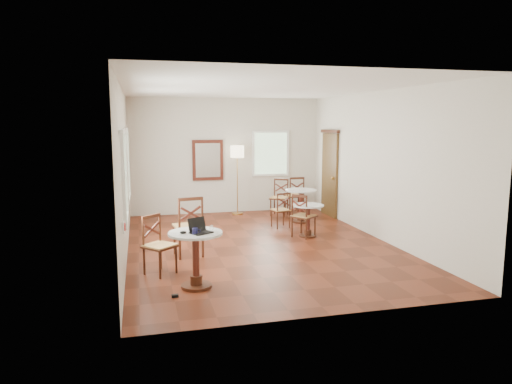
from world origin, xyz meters
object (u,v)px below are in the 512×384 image
Objects in this scene: chair_near_b at (159,245)px; laptop at (199,229)px; cafe_table_near at (196,253)px; navy_mug at (195,231)px; mouse at (183,232)px; power_adapter at (175,296)px; cafe_table_back at (301,202)px; chair_back_b at (280,197)px; chair_mid_b at (303,216)px; chair_back_a at (295,195)px; chair_mid_a at (281,210)px; water_glass at (211,229)px; floor_lamp at (237,156)px; cafe_table_mid at (308,217)px; chair_near_a at (189,226)px.

chair_near_b is 2.53× the size of laptop.
cafe_table_near is 7.07× the size of navy_mug.
mouse is 0.88m from power_adapter.
chair_back_b reaches higher than cafe_table_back.
chair_near_b is 1.02× the size of chair_mid_b.
laptop is at bearing -126.57° from cafe_table_back.
navy_mug is (-3.19, -5.07, 0.38)m from chair_back_a.
chair_mid_a is at bearing 59.13° from chair_back_a.
navy_mug is 1.25× the size of water_glass.
chair_back_b is 5.99m from power_adapter.
floor_lamp is at bearing -13.68° from chair_back_a.
power_adapter is at bearing -136.23° from cafe_table_near.
cafe_table_mid is 2.33m from chair_back_b.
laptop is 3.90× the size of power_adapter.
cafe_table_near is 5.54m from chair_back_b.
water_glass is (0.23, -0.03, 0.36)m from cafe_table_near.
chair_near_a is 10.98× the size of mouse.
chair_back_b is (3.22, 4.05, 0.00)m from chair_near_b.
laptop reaches higher than navy_mug.
chair_mid_a is at bearing -73.53° from chair_back_b.
chair_mid_b is 3.70m from mouse.
chair_near_b is (-3.13, -1.72, 0.04)m from cafe_table_mid.
floor_lamp is 5.57m from laptop.
cafe_table_back is at bearing 51.88° from power_adapter.
cafe_table_mid is 5.85× the size of navy_mug.
cafe_table_near is 0.91m from chair_near_b.
laptop is 0.97m from power_adapter.
chair_mid_a is (-0.63, -0.45, -0.08)m from cafe_table_back.
laptop is (0.54, -0.81, 0.41)m from chair_near_b.
cafe_table_back is 0.97× the size of chair_mid_a.
water_glass is at bearing -89.38° from chair_near_b.
chair_near_a is 1.72m from water_glass.
cafe_table_near is 0.46× the size of floor_lamp.
navy_mug is at bearing -154.33° from laptop.
cafe_table_near is 4.90m from cafe_table_back.
chair_back_a reaches higher than cafe_table_mid.
floor_lamp is (1.71, 5.24, 1.01)m from cafe_table_near.
chair_back_a is at bearing 7.46° from chair_near_b.
cafe_table_near is 2.23× the size of laptop.
cafe_table_near is at bearing 97.08° from chair_mid_b.
power_adapter is (-2.97, -2.81, -0.40)m from cafe_table_mid.
chair_back_b is at bearing -114.96° from chair_mid_a.
chair_near_a is at bearing 59.64° from mouse.
floor_lamp is at bearing 133.29° from cafe_table_back.
chair_near_a reaches higher than laptop.
water_glass is (0.16, -1.68, 0.32)m from chair_near_a.
power_adapter is at bearing 97.01° from chair_mid_b.
floor_lamp reaches higher than chair_mid_a.
chair_near_b is 5.17m from chair_back_b.
cafe_table_back is 0.78m from chair_mid_a.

